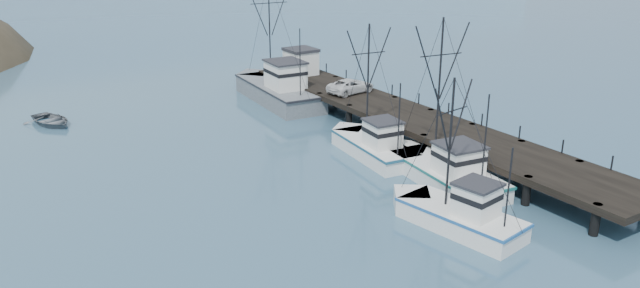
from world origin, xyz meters
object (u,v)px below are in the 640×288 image
object	(u,v)px
pier_shed	(301,61)
pickup_truck	(351,86)
pier	(408,117)
work_vessel	(277,89)
motorboat	(52,124)
trawler_mid	(456,215)
trawler_far	(372,145)
trawler_near	(443,170)

from	to	relation	value
pier_shed	pickup_truck	xyz separation A→B (m)	(-0.09, -9.51, -0.74)
pier	work_vessel	bearing A→B (deg)	103.62
motorboat	trawler_mid	bearing A→B (deg)	-79.77
work_vessel	motorboat	distance (m)	21.78
trawler_far	motorboat	xyz separation A→B (m)	(-19.88, 22.29, -0.82)
trawler_far	work_vessel	size ratio (longest dim) A/B	0.69
trawler_mid	motorboat	distance (m)	38.73
trawler_near	trawler_mid	size ratio (longest dim) A/B	1.25
trawler_mid	work_vessel	xyz separation A→B (m)	(4.81, 31.02, 0.41)
pier	trawler_far	world-z (taller)	trawler_far
trawler_far	motorboat	bearing A→B (deg)	131.74
trawler_near	trawler_far	distance (m)	7.02
pier	pier_shed	bearing A→B (deg)	89.66
trawler_mid	motorboat	size ratio (longest dim) A/B	1.79
work_vessel	motorboat	xyz separation A→B (m)	(-21.37, 3.98, -1.23)
trawler_mid	motorboat	world-z (taller)	trawler_mid
motorboat	pier_shed	bearing A→B (deg)	-19.81
trawler_mid	pier_shed	distance (m)	34.17
trawler_mid	work_vessel	size ratio (longest dim) A/B	0.61
pier_shed	pickup_truck	size ratio (longest dim) A/B	0.65
pier	pickup_truck	distance (m)	8.55
trawler_near	pickup_truck	size ratio (longest dim) A/B	2.40
trawler_near	work_vessel	size ratio (longest dim) A/B	0.77
pier	trawler_mid	distance (m)	17.29
trawler_near	pickup_truck	distance (m)	18.27
pickup_truck	motorboat	world-z (taller)	pickup_truck
pier_shed	motorboat	xyz separation A→B (m)	(-25.39, 2.09, -3.42)
work_vessel	pickup_truck	distance (m)	8.69
pier	trawler_far	xyz separation A→B (m)	(-5.40, -2.19, -0.87)
trawler_mid	pickup_truck	xyz separation A→B (m)	(8.73, 23.40, 1.86)
trawler_near	pier_shed	world-z (taller)	trawler_near
trawler_near	pier_shed	distance (m)	27.63
trawler_far	pier_shed	bearing A→B (deg)	74.75
trawler_near	pickup_truck	world-z (taller)	trawler_near
trawler_far	pickup_truck	distance (m)	12.12
trawler_near	trawler_mid	bearing A→B (deg)	-126.80
pier	trawler_mid	size ratio (longest dim) A/B	4.67
work_vessel	pier_shed	distance (m)	4.94
trawler_mid	pickup_truck	distance (m)	25.04
trawler_mid	pier_shed	bearing A→B (deg)	74.99
trawler_near	trawler_mid	world-z (taller)	trawler_near
pier_shed	pier	bearing A→B (deg)	-90.34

